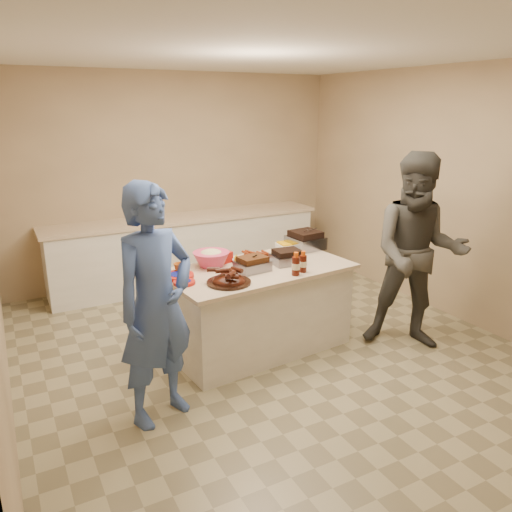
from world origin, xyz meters
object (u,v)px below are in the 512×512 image
roasting_pan (305,248)px  plastic_cup (180,273)px  rib_platter (229,283)px  guest_gray (409,344)px  bbq_bottle_a (296,275)px  mustard_bottle (237,266)px  coleslaw_bowl (211,266)px  island (258,347)px  guest_blue (163,414)px  bbq_bottle_b (303,272)px

roasting_pan → plastic_cup: 1.46m
rib_platter → guest_gray: 2.01m
roasting_pan → bbq_bottle_a: (-0.55, -0.69, 0.00)m
rib_platter → roasting_pan: rib_platter is taller
mustard_bottle → coleslaw_bowl: bearing=153.1°
island → rib_platter: 0.96m
island → rib_platter: (-0.43, -0.26, 0.82)m
rib_platter → bbq_bottle_a: bbq_bottle_a is taller
island → mustard_bottle: bearing=133.2°
coleslaw_bowl → guest_blue: bearing=-132.4°
roasting_pan → coleslaw_bowl: coleslaw_bowl is taller
island → guest_gray: bearing=-30.6°
coleslaw_bowl → mustard_bottle: bearing=-26.9°
roasting_pan → guest_gray: size_ratio=0.17×
island → plastic_cup: bearing=159.6°
rib_platter → roasting_pan: bearing=27.2°
island → bbq_bottle_b: bearing=-50.9°
bbq_bottle_a → guest_gray: 1.46m
bbq_bottle_a → plastic_cup: bbq_bottle_a is taller
island → bbq_bottle_a: (0.19, -0.35, 0.82)m
mustard_bottle → plastic_cup: size_ratio=1.14×
bbq_bottle_a → bbq_bottle_b: bbq_bottle_a is taller
bbq_bottle_b → guest_gray: (1.07, -0.34, -0.82)m
island → bbq_bottle_b: bbq_bottle_b is taller
bbq_bottle_a → mustard_bottle: 0.60m
mustard_bottle → plastic_cup: bearing=175.1°
island → plastic_cup: (-0.71, 0.19, 0.82)m
coleslaw_bowl → bbq_bottle_a: 0.82m
island → rib_platter: bearing=-154.1°
guest_blue → guest_gray: bearing=-21.9°
coleslaw_bowl → plastic_cup: 0.34m
island → coleslaw_bowl: coleslaw_bowl is taller
mustard_bottle → guest_blue: size_ratio=0.07×
coleslaw_bowl → bbq_bottle_a: size_ratio=1.63×
roasting_pan → guest_blue: (-1.92, -0.97, -0.82)m
bbq_bottle_b → plastic_cup: (-1.01, 0.49, 0.00)m
coleslaw_bowl → bbq_bottle_b: (0.67, -0.55, 0.00)m
rib_platter → mustard_bottle: 0.48m
island → roasting_pan: (0.74, 0.34, 0.82)m
island → roasting_pan: bearing=19.0°
bbq_bottle_b → bbq_bottle_a: bearing=-157.3°
roasting_pan → guest_gray: bearing=-62.6°
guest_gray → bbq_bottle_b: bearing=-157.8°
island → plastic_cup: plastic_cup is taller
bbq_bottle_a → guest_gray: size_ratio=0.11×
roasting_pan → guest_blue: roasting_pan is taller
mustard_bottle → bbq_bottle_a: bearing=-54.0°
coleslaw_bowl → guest_blue: (-0.80, -0.88, -0.82)m
rib_platter → roasting_pan: size_ratio=1.16×
plastic_cup → guest_blue: size_ratio=0.06×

